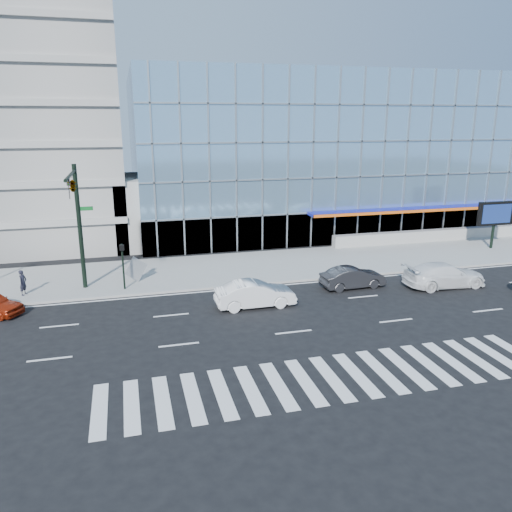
{
  "coord_description": "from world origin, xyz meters",
  "views": [
    {
      "loc": [
        -8.11,
        -26.88,
        10.78
      ],
      "look_at": [
        -0.19,
        3.0,
        2.31
      ],
      "focal_mm": 35.0,
      "sensor_mm": 36.0,
      "label": 1
    }
  ],
  "objects_px": {
    "pedestrian": "(23,283)",
    "tilted_panel": "(136,269)",
    "white_suv": "(444,275)",
    "traffic_signal": "(75,199)",
    "dark_sedan": "(353,278)",
    "ped_signal_post": "(123,260)",
    "white_sedan": "(255,294)",
    "marquee_sign": "(495,214)"
  },
  "relations": [
    {
      "from": "white_suv",
      "to": "white_sedan",
      "type": "relative_size",
      "value": 1.16
    },
    {
      "from": "white_sedan",
      "to": "pedestrian",
      "type": "height_order",
      "value": "pedestrian"
    },
    {
      "from": "traffic_signal",
      "to": "marquee_sign",
      "type": "xyz_separation_m",
      "value": [
        33.0,
        3.42,
        -3.1
      ]
    },
    {
      "from": "pedestrian",
      "to": "white_sedan",
      "type": "bearing_deg",
      "value": -86.88
    },
    {
      "from": "ped_signal_post",
      "to": "white_sedan",
      "type": "distance_m",
      "value": 9.01
    },
    {
      "from": "white_sedan",
      "to": "dark_sedan",
      "type": "relative_size",
      "value": 1.11
    },
    {
      "from": "dark_sedan",
      "to": "pedestrian",
      "type": "height_order",
      "value": "pedestrian"
    },
    {
      "from": "dark_sedan",
      "to": "tilted_panel",
      "type": "bearing_deg",
      "value": 69.34
    },
    {
      "from": "ped_signal_post",
      "to": "white_suv",
      "type": "bearing_deg",
      "value": -12.22
    },
    {
      "from": "white_sedan",
      "to": "traffic_signal",
      "type": "bearing_deg",
      "value": 65.97
    },
    {
      "from": "ped_signal_post",
      "to": "dark_sedan",
      "type": "distance_m",
      "value": 15.02
    },
    {
      "from": "marquee_sign",
      "to": "dark_sedan",
      "type": "relative_size",
      "value": 0.93
    },
    {
      "from": "dark_sedan",
      "to": "pedestrian",
      "type": "relative_size",
      "value": 2.66
    },
    {
      "from": "dark_sedan",
      "to": "ped_signal_post",
      "type": "bearing_deg",
      "value": 74.95
    },
    {
      "from": "pedestrian",
      "to": "tilted_panel",
      "type": "relative_size",
      "value": 1.24
    },
    {
      "from": "white_suv",
      "to": "traffic_signal",
      "type": "bearing_deg",
      "value": 81.31
    },
    {
      "from": "marquee_sign",
      "to": "white_suv",
      "type": "height_order",
      "value": "marquee_sign"
    },
    {
      "from": "tilted_panel",
      "to": "traffic_signal",
      "type": "bearing_deg",
      "value": 176.1
    },
    {
      "from": "marquee_sign",
      "to": "tilted_panel",
      "type": "height_order",
      "value": "marquee_sign"
    },
    {
      "from": "pedestrian",
      "to": "dark_sedan",
      "type": "bearing_deg",
      "value": -75.52
    },
    {
      "from": "marquee_sign",
      "to": "white_sedan",
      "type": "distance_m",
      "value": 24.42
    },
    {
      "from": "white_suv",
      "to": "dark_sedan",
      "type": "bearing_deg",
      "value": 78.93
    },
    {
      "from": "white_sedan",
      "to": "ped_signal_post",
      "type": "bearing_deg",
      "value": 57.21
    },
    {
      "from": "tilted_panel",
      "to": "dark_sedan",
      "type": "bearing_deg",
      "value": -48.27
    },
    {
      "from": "white_sedan",
      "to": "pedestrian",
      "type": "xyz_separation_m",
      "value": [
        -13.61,
        5.31,
        0.17
      ]
    },
    {
      "from": "ped_signal_post",
      "to": "dark_sedan",
      "type": "bearing_deg",
      "value": -12.14
    },
    {
      "from": "white_suv",
      "to": "pedestrian",
      "type": "height_order",
      "value": "pedestrian"
    },
    {
      "from": "ped_signal_post",
      "to": "tilted_panel",
      "type": "distance_m",
      "value": 1.86
    },
    {
      "from": "dark_sedan",
      "to": "pedestrian",
      "type": "bearing_deg",
      "value": 77.16
    },
    {
      "from": "marquee_sign",
      "to": "white_sedan",
      "type": "xyz_separation_m",
      "value": [
        -23.0,
        -7.87,
        -2.28
      ]
    },
    {
      "from": "tilted_panel",
      "to": "white_suv",
      "type": "bearing_deg",
      "value": -46.68
    },
    {
      "from": "white_sedan",
      "to": "dark_sedan",
      "type": "xyz_separation_m",
      "value": [
        7.12,
        1.67,
        -0.08
      ]
    },
    {
      "from": "white_suv",
      "to": "tilted_panel",
      "type": "height_order",
      "value": "tilted_panel"
    },
    {
      "from": "white_sedan",
      "to": "dark_sedan",
      "type": "distance_m",
      "value": 7.31
    },
    {
      "from": "traffic_signal",
      "to": "tilted_panel",
      "type": "distance_m",
      "value": 6.3
    },
    {
      "from": "dark_sedan",
      "to": "tilted_panel",
      "type": "xyz_separation_m",
      "value": [
        -13.81,
        4.42,
        0.36
      ]
    },
    {
      "from": "marquee_sign",
      "to": "dark_sedan",
      "type": "height_order",
      "value": "marquee_sign"
    },
    {
      "from": "traffic_signal",
      "to": "white_sedan",
      "type": "bearing_deg",
      "value": -23.97
    },
    {
      "from": "ped_signal_post",
      "to": "white_suv",
      "type": "relative_size",
      "value": 0.54
    },
    {
      "from": "marquee_sign",
      "to": "pedestrian",
      "type": "bearing_deg",
      "value": -176.0
    },
    {
      "from": "traffic_signal",
      "to": "pedestrian",
      "type": "xyz_separation_m",
      "value": [
        -3.62,
        0.86,
        -5.21
      ]
    },
    {
      "from": "dark_sedan",
      "to": "tilted_panel",
      "type": "height_order",
      "value": "tilted_panel"
    }
  ]
}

